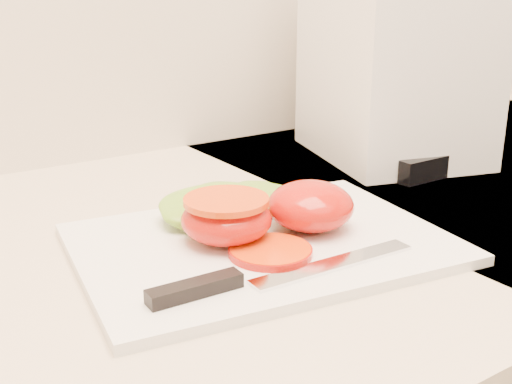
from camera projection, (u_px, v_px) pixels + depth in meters
cutting_board at (262, 244)px, 0.62m from camera, size 0.38×0.30×0.01m
tomato_half_dome at (310, 206)px, 0.64m from camera, size 0.09×0.09×0.05m
tomato_half_cut at (226, 218)px, 0.61m from camera, size 0.09×0.09×0.04m
tomato_slice_0 at (270, 251)px, 0.58m from camera, size 0.07×0.07×0.01m
lettuce_leaf_0 at (219, 206)px, 0.67m from camera, size 0.14×0.10×0.03m
lettuce_leaf_1 at (255, 200)px, 0.69m from camera, size 0.11×0.09×0.02m
knife at (253, 278)px, 0.53m from camera, size 0.25×0.04×0.01m
appliance at (395, 51)px, 0.90m from camera, size 0.26×0.30×0.30m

